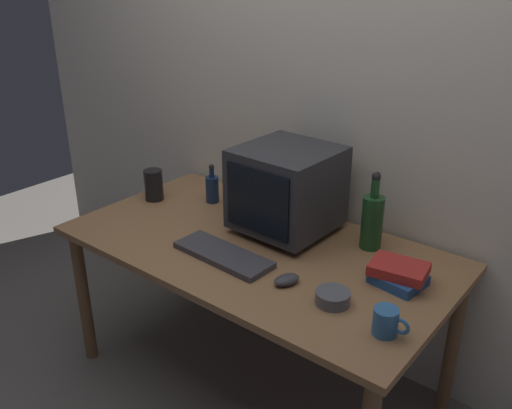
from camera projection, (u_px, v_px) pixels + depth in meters
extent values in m
plane|color=slate|center=(256.00, 380.00, 2.54)|extent=(6.00, 6.00, 0.00)
cube|color=silver|center=(326.00, 93.00, 2.38)|extent=(4.00, 0.08, 2.50)
cube|color=#9E7047|center=(256.00, 248.00, 2.26)|extent=(1.59, 0.86, 0.03)
cylinder|color=brown|center=(84.00, 297.00, 2.56)|extent=(0.06, 0.06, 0.68)
cylinder|color=brown|center=(195.00, 240.00, 3.09)|extent=(0.06, 0.06, 0.68)
cylinder|color=brown|center=(453.00, 344.00, 2.25)|extent=(0.06, 0.06, 0.68)
cube|color=#333338|center=(286.00, 227.00, 2.37)|extent=(0.29, 0.25, 0.03)
cube|color=#333338|center=(287.00, 187.00, 2.29)|extent=(0.39, 0.39, 0.34)
cube|color=black|center=(257.00, 202.00, 2.16)|extent=(0.31, 0.02, 0.27)
cube|color=#3F3F47|center=(223.00, 255.00, 2.15)|extent=(0.43, 0.17, 0.02)
ellipsoid|color=#3F3F47|center=(287.00, 280.00, 1.97)|extent=(0.09, 0.11, 0.04)
cylinder|color=#1E4C23|center=(372.00, 223.00, 2.19)|extent=(0.09, 0.09, 0.22)
cylinder|color=#1E4C23|center=(375.00, 188.00, 2.13)|extent=(0.03, 0.03, 0.08)
sphere|color=#262626|center=(376.00, 176.00, 2.11)|extent=(0.04, 0.04, 0.04)
cylinder|color=navy|center=(212.00, 189.00, 2.63)|extent=(0.06, 0.06, 0.13)
cylinder|color=navy|center=(212.00, 173.00, 2.60)|extent=(0.02, 0.02, 0.04)
sphere|color=#262626|center=(211.00, 167.00, 2.58)|extent=(0.03, 0.03, 0.03)
cube|color=#28569E|center=(398.00, 279.00, 1.97)|extent=(0.19, 0.17, 0.04)
cube|color=red|center=(399.00, 269.00, 1.96)|extent=(0.22, 0.17, 0.04)
cylinder|color=#3370B2|center=(385.00, 321.00, 1.70)|extent=(0.08, 0.08, 0.09)
torus|color=#3370B2|center=(401.00, 327.00, 1.67)|extent=(0.06, 0.01, 0.06)
cylinder|color=#595B66|center=(333.00, 297.00, 1.86)|extent=(0.12, 0.12, 0.04)
cylinder|color=black|center=(154.00, 185.00, 2.65)|extent=(0.09, 0.09, 0.15)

